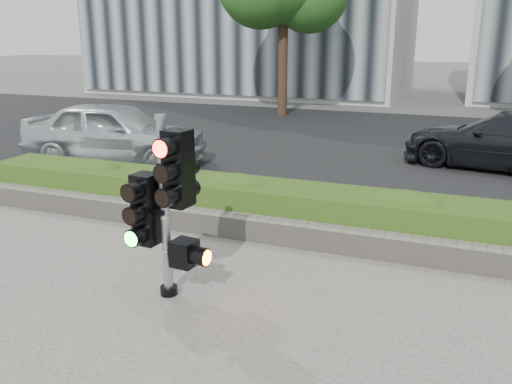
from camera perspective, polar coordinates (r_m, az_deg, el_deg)
ground at (r=6.49m, az=-1.20°, el=-11.58°), size 120.00×120.00×0.00m
road at (r=15.74m, az=13.04°, el=4.82°), size 60.00×13.00×0.02m
curb at (r=9.22m, az=6.38°, el=-2.62°), size 60.00×0.25×0.12m
stone_wall at (r=8.04m, az=4.04°, el=-4.38°), size 12.00×0.32×0.34m
hedge at (r=8.57m, az=5.38°, el=-1.88°), size 12.00×1.00×0.68m
traffic_signal at (r=6.26m, az=-9.24°, el=-0.71°), size 0.77×0.58×2.16m
car_silver at (r=13.46m, az=-14.68°, el=6.09°), size 4.58×2.35×1.49m
car_dark at (r=13.74m, az=24.97°, el=4.96°), size 4.88×2.75×1.34m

